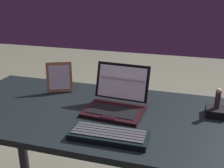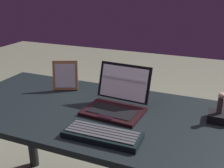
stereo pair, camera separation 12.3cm
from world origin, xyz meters
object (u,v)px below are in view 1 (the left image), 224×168
at_px(laptop_front, 116,102).
at_px(figurine_stand, 216,112).
at_px(figurine, 218,98).
at_px(photo_frame, 59,77).
at_px(external_keyboard, 109,135).

relative_size(laptop_front, figurine_stand, 3.22).
distance_m(figurine_stand, figurine, 0.07).
distance_m(photo_frame, figurine_stand, 0.83).
bearing_deg(external_keyboard, figurine_stand, 37.85).
bearing_deg(figurine, external_keyboard, -142.15).
xyz_separation_m(external_keyboard, figurine, (0.42, 0.32, 0.08)).
xyz_separation_m(external_keyboard, photo_frame, (-0.41, 0.39, 0.07)).
height_order(external_keyboard, figurine, figurine).
bearing_deg(figurine_stand, external_keyboard, -142.15).
bearing_deg(external_keyboard, laptop_front, 98.69).
distance_m(laptop_front, figurine, 0.46).
bearing_deg(external_keyboard, photo_frame, 136.12).
bearing_deg(figurine_stand, figurine, 0.00).
relative_size(laptop_front, figurine, 2.94).
relative_size(figurine_stand, figurine, 0.92).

